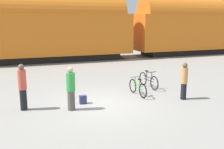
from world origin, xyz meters
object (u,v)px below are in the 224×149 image
bicycle_black (148,80)px  backpack (83,99)px  bicycle_green (138,88)px  person_in_tan (184,81)px  person_in_red (23,87)px  person_in_green (71,88)px  freight_train (54,27)px

bicycle_black → backpack: 3.95m
bicycle_green → person_in_tan: 2.03m
bicycle_green → person_in_red: size_ratio=0.92×
person_in_green → backpack: 1.06m
bicycle_green → person_in_tan: (1.56, -1.22, 0.46)m
bicycle_green → backpack: bearing=-172.7°
person_in_red → person_in_green: (1.67, -0.62, -0.06)m
freight_train → person_in_tan: (3.54, -12.90, -1.98)m
backpack → bicycle_black: bearing=20.7°
person_in_green → bicycle_black: bearing=86.2°
person_in_red → person_in_green: 1.78m
person_in_red → person_in_green: bearing=-104.9°
bicycle_green → person_in_tan: person_in_tan is taller
bicycle_green → person_in_tan: size_ratio=1.02×
person_in_red → backpack: 2.37m
bicycle_black → person_in_red: size_ratio=1.02×
freight_train → bicycle_green: 12.10m
person_in_green → bicycle_green: bearing=77.6°
freight_train → bicycle_green: size_ratio=25.24×
backpack → person_in_tan: bearing=-12.0°
person_in_green → person_in_tan: (4.74, -0.29, -0.02)m
bicycle_black → backpack: bicycle_black is taller
bicycle_black → person_in_green: person_in_green is taller
bicycle_black → bicycle_green: bearing=-136.1°
bicycle_black → person_in_green: (-4.28, -1.99, 0.46)m
freight_train → bicycle_black: size_ratio=22.87×
freight_train → backpack: size_ratio=119.00×
bicycle_black → person_in_tan: bearing=-78.5°
person_in_tan → person_in_green: bearing=-145.5°
bicycle_green → person_in_red: bearing=-176.3°
freight_train → bicycle_black: 11.33m
bicycle_green → bicycle_black: size_ratio=0.91×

